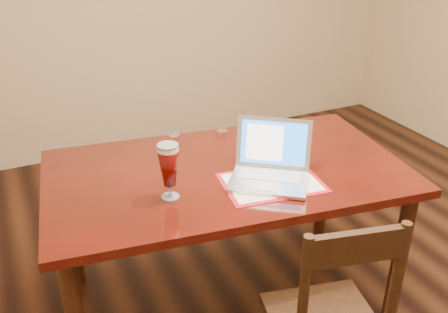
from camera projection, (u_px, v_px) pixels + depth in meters
name	position (u px, v px, depth m)	size (l,w,h in m)	color
ground	(324.00, 307.00, 2.78)	(5.00, 5.00, 0.00)	black
dining_table	(227.00, 186.00, 2.52)	(1.88, 1.21, 1.09)	#4A0E09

